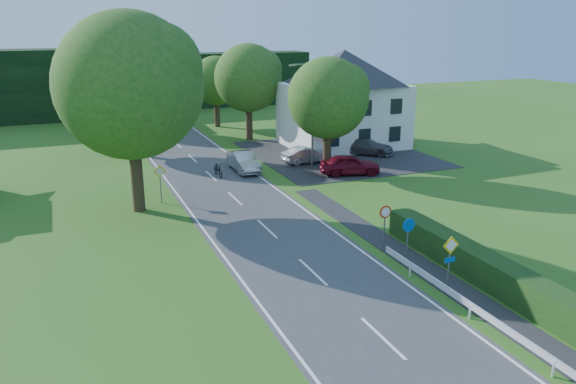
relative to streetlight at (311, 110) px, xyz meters
name	(u,v)px	position (x,y,z in m)	size (l,w,h in m)	color
road	(255,218)	(-8.06, -10.00, -4.44)	(7.00, 80.00, 0.04)	#3C3C3F
parking_pad	(338,154)	(3.94, 3.00, -4.44)	(14.00, 16.00, 0.04)	black
line_edge_left	(200,225)	(-11.31, -10.00, -4.42)	(0.12, 80.00, 0.01)	white
line_edge_right	(306,211)	(-4.81, -10.00, -4.42)	(0.12, 80.00, 0.01)	white
line_centre	(255,217)	(-8.06, -10.00, -4.42)	(0.12, 80.00, 0.01)	white
tree_main	(132,114)	(-14.06, -6.00, 1.36)	(9.40, 9.40, 11.64)	#234A16
tree_left_far	(121,104)	(-13.06, 10.00, -0.17)	(7.00, 7.00, 8.58)	#234A16
tree_right_far	(249,92)	(-1.06, 12.00, 0.08)	(7.40, 7.40, 9.09)	#234A16
tree_left_back	(113,92)	(-12.56, 22.00, -0.43)	(6.60, 6.60, 8.07)	#234A16
tree_right_back	(216,92)	(-2.06, 20.00, -0.68)	(6.20, 6.20, 7.56)	#234A16
tree_right_mid	(328,116)	(0.44, -2.00, -0.17)	(7.00, 7.00, 8.58)	#234A16
treeline_right	(199,80)	(-0.06, 36.00, -0.96)	(30.00, 5.00, 7.00)	black
house_white	(344,98)	(5.94, 6.00, -0.06)	(10.60, 8.40, 8.60)	white
streetlight	(311,110)	(0.00, 0.00, 0.00)	(2.03, 0.18, 8.00)	slate
sign_priority_right	(450,254)	(-3.76, -22.02, -2.67)	(0.78, 0.09, 2.59)	slate
sign_roundabout	(408,233)	(-3.76, -19.02, -2.79)	(0.64, 0.08, 2.37)	slate
sign_speed_limit	(385,217)	(-3.76, -17.03, -2.70)	(0.64, 0.11, 2.37)	slate
sign_priority_left	(160,176)	(-12.56, -5.02, -2.75)	(0.78, 0.09, 2.44)	slate
moving_car	(244,162)	(-5.36, 0.48, -3.69)	(1.55, 4.43, 1.46)	#A8A7AB
motorcycle	(218,169)	(-7.57, -0.29, -3.87)	(0.74, 2.12, 1.11)	black
parked_car_red	(350,164)	(1.61, -3.50, -3.67)	(1.79, 4.45, 1.52)	maroon
parked_car_silver_a	(307,155)	(0.10, 1.00, -3.76)	(1.41, 4.04, 1.33)	#A4A3A8
parked_car_grey	(365,146)	(6.02, 2.00, -3.72)	(1.98, 4.87, 1.41)	#59575D
parked_car_silver_b	(386,138)	(9.31, 4.00, -3.67)	(2.49, 5.40, 1.50)	#98999E
parasol	(324,149)	(1.67, 1.12, -3.43)	(2.16, 2.21, 1.99)	red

